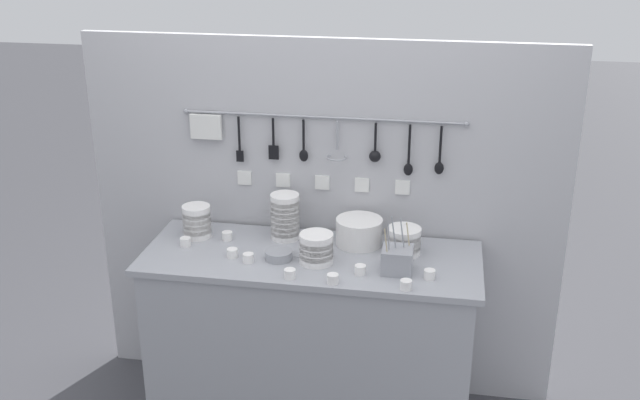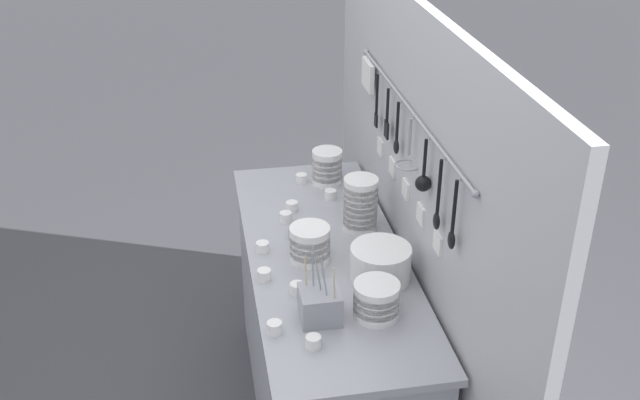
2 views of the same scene
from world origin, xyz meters
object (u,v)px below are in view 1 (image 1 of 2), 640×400
(cup_edge_far, at_px, (360,270))
(cup_by_caddy, at_px, (186,242))
(bowl_stack_back_corner, at_px, (197,221))
(cup_beside_plates, at_px, (333,279))
(cup_front_left, at_px, (227,236))
(bowl_stack_wide_centre, at_px, (404,241))
(bowl_stack_tall_left, at_px, (285,216))
(bowl_stack_short_front, at_px, (316,248))
(cup_centre, at_px, (290,274))
(plate_stack, at_px, (359,232))
(cup_back_right, at_px, (248,258))
(cutlery_caddy, at_px, (397,260))
(cup_mid_row, at_px, (430,274))
(cup_front_right, at_px, (232,253))
(steel_mixing_bowl, at_px, (279,255))
(cup_back_left, at_px, (406,285))

(cup_edge_far, xyz_separation_m, cup_by_caddy, (-0.86, 0.15, 0.00))
(bowl_stack_back_corner, distance_m, cup_beside_plates, 0.82)
(cup_front_left, bearing_deg, bowl_stack_wide_centre, -0.23)
(bowl_stack_tall_left, relative_size, bowl_stack_back_corner, 1.41)
(bowl_stack_short_front, height_order, cup_centre, bowl_stack_short_front)
(bowl_stack_tall_left, relative_size, cup_beside_plates, 4.50)
(bowl_stack_tall_left, distance_m, plate_stack, 0.37)
(cup_by_caddy, bearing_deg, cup_back_right, -19.70)
(bowl_stack_back_corner, xyz_separation_m, bowl_stack_wide_centre, (1.01, -0.02, -0.02))
(cup_edge_far, height_order, cup_front_left, same)
(cutlery_caddy, height_order, cup_mid_row, cutlery_caddy)
(bowl_stack_back_corner, height_order, cutlery_caddy, cutlery_caddy)
(bowl_stack_tall_left, relative_size, cup_edge_far, 4.50)
(bowl_stack_wide_centre, xyz_separation_m, cup_edge_far, (-0.17, -0.25, -0.04))
(cup_mid_row, xyz_separation_m, cup_beside_plates, (-0.41, -0.11, 0.00))
(cup_front_right, bearing_deg, cup_mid_row, -3.75)
(cup_centre, bearing_deg, cup_edge_far, 17.02)
(bowl_stack_short_front, bearing_deg, cup_edge_far, -21.09)
(bowl_stack_tall_left, xyz_separation_m, cup_mid_row, (0.71, -0.31, -0.09))
(cup_front_right, bearing_deg, bowl_stack_short_front, 2.07)
(bowl_stack_tall_left, relative_size, cup_back_right, 4.50)
(cutlery_caddy, distance_m, cup_by_caddy, 1.02)
(steel_mixing_bowl, xyz_separation_m, cup_front_right, (-0.22, -0.02, 0.00))
(cup_centre, bearing_deg, cup_beside_plates, -4.42)
(steel_mixing_bowl, distance_m, cup_centre, 0.20)
(steel_mixing_bowl, xyz_separation_m, cup_back_left, (0.60, -0.19, 0.00))
(bowl_stack_back_corner, height_order, cup_front_left, bowl_stack_back_corner)
(bowl_stack_tall_left, bearing_deg, cutlery_caddy, -25.20)
(cup_front_right, bearing_deg, cup_back_left, -12.05)
(bowl_stack_tall_left, xyz_separation_m, bowl_stack_back_corner, (-0.43, -0.06, -0.03))
(cup_back_right, relative_size, cup_front_left, 1.00)
(bowl_stack_wide_centre, relative_size, cup_edge_far, 3.12)
(steel_mixing_bowl, bearing_deg, bowl_stack_short_front, -1.96)
(bowl_stack_short_front, relative_size, cup_by_caddy, 3.06)
(cup_mid_row, bearing_deg, cup_by_caddy, 172.96)
(cup_mid_row, distance_m, cup_by_caddy, 1.17)
(bowl_stack_back_corner, bearing_deg, cup_beside_plates, -26.82)
(bowl_stack_back_corner, relative_size, cup_beside_plates, 3.19)
(bowl_stack_wide_centre, xyz_separation_m, cup_beside_plates, (-0.28, -0.35, -0.04))
(bowl_stack_short_front, height_order, plate_stack, bowl_stack_short_front)
(bowl_stack_wide_centre, bearing_deg, cup_front_left, 179.77)
(cup_front_left, relative_size, cup_by_caddy, 1.00)
(cup_centre, bearing_deg, cup_front_right, 152.62)
(plate_stack, xyz_separation_m, cup_front_left, (-0.64, -0.07, -0.04))
(bowl_stack_short_front, bearing_deg, bowl_stack_wide_centre, 23.19)
(steel_mixing_bowl, height_order, cup_beside_plates, same)
(bowl_stack_back_corner, xyz_separation_m, cup_front_right, (0.23, -0.20, -0.06))
(bowl_stack_back_corner, xyz_separation_m, cup_back_right, (0.32, -0.23, -0.06))
(bowl_stack_short_front, relative_size, cup_mid_row, 3.06)
(bowl_stack_short_front, relative_size, cutlery_caddy, 0.57)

